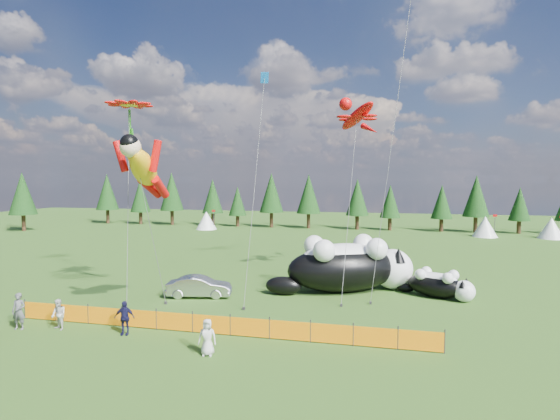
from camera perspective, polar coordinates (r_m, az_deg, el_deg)
name	(u,v)px	position (r m, az deg, el deg)	size (l,w,h in m)	color
ground	(231,316)	(25.56, -6.39, -13.58)	(160.00, 160.00, 0.00)	#0F3509
safety_fence	(211,324)	(22.73, -8.97, -14.53)	(22.06, 0.06, 1.10)	#262626
tree_line	(326,203)	(68.57, 6.07, 0.88)	(90.00, 4.00, 8.00)	black
festival_tents	(400,225)	(63.37, 15.44, -1.86)	(50.00, 3.20, 2.80)	white
cat_large	(350,265)	(30.70, 9.07, -7.13)	(9.94, 6.66, 3.81)	black
cat_small	(439,284)	(30.69, 20.09, -9.11)	(4.77, 3.27, 1.84)	black
car	(199,287)	(29.56, -10.49, -9.80)	(1.46, 4.19, 1.38)	silver
spectator_a	(19,311)	(26.63, -30.96, -11.28)	(0.69, 0.45, 1.90)	#505054
spectator_b	(59,315)	(25.64, -26.95, -12.08)	(0.77, 0.46, 1.59)	beige
spectator_c	(124,318)	(23.60, -19.66, -13.11)	(1.00, 0.51, 1.71)	black
spectator_e	(207,337)	(20.16, -9.48, -16.07)	(0.79, 0.52, 1.62)	beige
superhero_kite	(144,169)	(25.89, -17.37, 5.16)	(5.21, 5.46, 10.43)	#FEAF0D
gecko_kite	(357,116)	(35.00, 10.03, 11.96)	(6.15, 11.97, 15.02)	red
flower_kite	(129,107)	(30.70, -19.08, 12.60)	(4.28, 6.47, 13.41)	red
diamond_kite_a	(264,87)	(31.16, -2.14, 15.70)	(1.06, 5.83, 15.85)	blue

